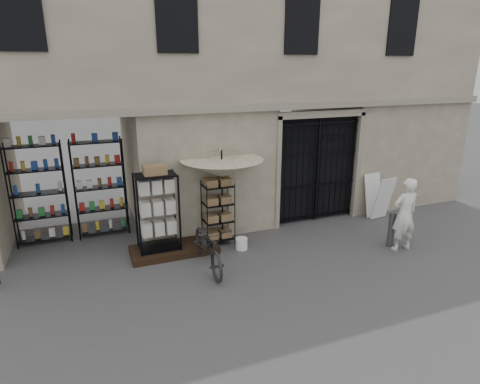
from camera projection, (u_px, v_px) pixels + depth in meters
name	position (u px, v px, depth m)	size (l,w,h in m)	color
ground	(296.00, 264.00, 8.89)	(80.00, 80.00, 0.00)	black
main_building	(233.00, 54.00, 11.09)	(14.00, 4.00, 9.00)	tan
shop_recess	(71.00, 186.00, 9.36)	(3.00, 1.70, 3.00)	black
shop_shelving	(70.00, 191.00, 9.86)	(2.70, 0.50, 2.50)	black
iron_gate	(314.00, 168.00, 11.07)	(2.50, 0.21, 3.00)	black
step_platform	(174.00, 249.00, 9.41)	(2.00, 0.90, 0.15)	black
display_cabinet	(158.00, 216.00, 9.05)	(0.97, 0.70, 1.93)	black
wire_rack	(218.00, 214.00, 9.71)	(0.76, 0.59, 1.57)	black
market_umbrella	(222.00, 163.00, 9.41)	(1.92, 1.95, 2.79)	black
white_bucket	(242.00, 243.00, 9.57)	(0.28, 0.28, 0.27)	white
bicycle	(209.00, 267.00, 8.74)	(0.68, 1.03, 1.96)	black
steel_bollard	(391.00, 230.00, 9.64)	(0.16, 0.16, 0.86)	#5B5C5D
shopkeeper	(400.00, 249.00, 9.60)	(0.64, 1.77, 0.42)	silver
easel_sign	(378.00, 197.00, 11.40)	(0.66, 0.74, 1.23)	silver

